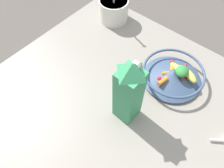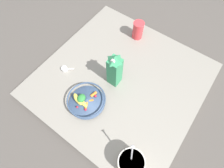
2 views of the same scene
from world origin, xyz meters
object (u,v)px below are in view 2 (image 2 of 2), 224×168
object	(u,v)px
milk_carton	(115,70)
yogurt_tub	(131,163)
drinking_cup	(138,30)
fruit_bowl	(86,100)

from	to	relation	value
milk_carton	yogurt_tub	world-z (taller)	milk_carton
yogurt_tub	drinking_cup	size ratio (longest dim) A/B	1.63
milk_carton	yogurt_tub	xyz separation A→B (m)	(0.37, -0.37, -0.08)
drinking_cup	yogurt_tub	bearing A→B (deg)	-60.06
yogurt_tub	drinking_cup	bearing A→B (deg)	119.94
fruit_bowl	drinking_cup	world-z (taller)	drinking_cup
milk_carton	drinking_cup	world-z (taller)	milk_carton
fruit_bowl	milk_carton	size ratio (longest dim) A/B	0.88
fruit_bowl	yogurt_tub	xyz separation A→B (m)	(0.42, -0.13, 0.02)
milk_carton	drinking_cup	distance (m)	0.44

